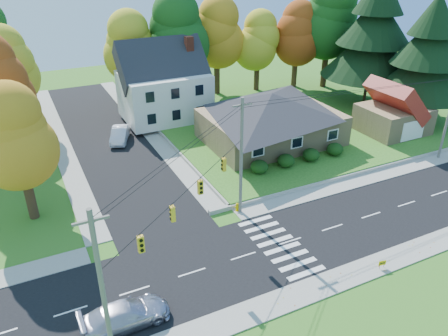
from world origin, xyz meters
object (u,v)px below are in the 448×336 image
object	(u,v)px
ranch_house	(271,117)
fire_hydrant	(237,207)
white_car	(120,135)
silver_sedan	(125,315)

from	to	relation	value
ranch_house	fire_hydrant	xyz separation A→B (m)	(-9.65, -10.57, -2.88)
ranch_house	fire_hydrant	size ratio (longest dim) A/B	18.03
fire_hydrant	white_car	bearing A→B (deg)	105.34
silver_sedan	ranch_house	bearing A→B (deg)	-50.13
white_car	silver_sedan	bearing A→B (deg)	-81.48
ranch_house	white_car	size ratio (longest dim) A/B	3.07
silver_sedan	white_car	xyz separation A→B (m)	(6.40, 26.70, 0.02)
ranch_house	white_car	bearing A→B (deg)	151.03
silver_sedan	fire_hydrant	size ratio (longest dim) A/B	6.47
ranch_house	fire_hydrant	world-z (taller)	ranch_house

